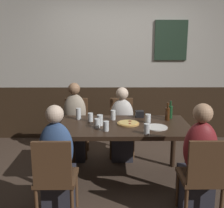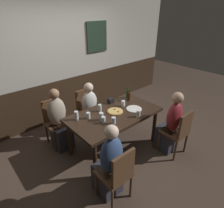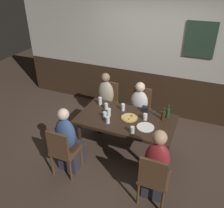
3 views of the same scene
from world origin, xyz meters
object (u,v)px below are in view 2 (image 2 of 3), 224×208
Objects in this scene: person_mid_far at (91,112)px; tumbler_water at (123,104)px; dining_table at (114,117)px; beer_bottle_brown at (129,96)px; chair_left_near at (117,173)px; pint_glass_pale at (88,116)px; beer_glass_half at (138,114)px; plate_white_large at (134,109)px; person_left_near at (109,166)px; pint_glass_amber at (76,116)px; chair_mid_far at (87,108)px; tumbler_short at (103,120)px; highball_clear at (114,121)px; chair_left_far at (55,120)px; beer_glass_tall at (101,117)px; pizza at (115,111)px; condiment_caddy at (111,101)px; person_right_near at (170,127)px; pint_glass_stout at (100,108)px; chair_right_near at (178,131)px; person_left_far at (60,124)px; beer_bottle_green at (128,93)px.

person_mid_far is 9.73× the size of tumbler_water.
dining_table is 0.63m from beer_bottle_brown.
chair_left_near reaches higher than pint_glass_pale.
beer_glass_half is 0.27m from plate_white_large.
person_left_near reaches higher than pint_glass_amber.
chair_mid_far is 7.81× the size of tumbler_short.
chair_mid_far is 0.94m from beer_bottle_brown.
chair_mid_far is 7.56× the size of highball_clear.
chair_left_far is 7.37× the size of beer_glass_half.
beer_glass_half is at bearing -31.46° from beer_glass_tall.
condiment_caddy is at bearing 61.36° from pizza.
beer_glass_half is at bearing -22.41° from tumbler_short.
person_right_near is at bearing -36.74° from pint_glass_pale.
chair_left_near is 1.00× the size of chair_mid_far.
chair_left_near and chair_left_far have the same top height.
highball_clear is 0.63m from tumbler_water.
beer_bottle_brown is at bearing -2.02° from pint_glass_stout.
person_left_far is (-1.43, 1.57, -0.01)m from chair_right_near.
pint_glass_pale is at bearing 160.49° from dining_table.
pizza is 0.36m from beer_glass_tall.
pizza is 0.37m from condiment_caddy.
chair_right_near is at bearing -82.48° from beer_bottle_brown.
chair_left_far is at bearing 113.72° from highball_clear.
person_left_far reaches higher than pint_glass_stout.
chair_left_far reaches higher than tumbler_short.
person_left_near is 1.01× the size of person_left_far.
pizza is 1.17× the size of beer_bottle_green.
chair_left_far is at bearing 137.59° from plate_white_large.
chair_left_near reaches higher than dining_table.
person_right_near is 10.14× the size of highball_clear.
person_mid_far is 0.78m from pint_glass_pale.
chair_right_near is at bearing -68.04° from condiment_caddy.
chair_left_far is at bearing 111.42° from pint_glass_pale.
person_right_near reaches higher than person_left_near.
beer_glass_half is (0.57, -0.23, 0.00)m from tumbler_short.
plate_white_large is at bearing -34.52° from pint_glass_stout.
tumbler_short is 0.86× the size of pint_glass_stout.
person_right_near is at bearing -47.68° from chair_left_far.
chair_left_near is at bearing -95.77° from pint_glass_amber.
pint_glass_stout is (-0.44, 0.14, 0.01)m from tumbler_water.
beer_glass_half is at bearing 28.29° from chair_left_near.
plate_white_large is (1.09, -0.83, 0.26)m from person_left_far.
person_mid_far is 0.85m from beer_bottle_brown.
chair_right_near is at bearing -50.44° from dining_table.
person_right_near is 1.30m from pint_glass_stout.
beer_glass_tall is (0.41, 0.84, 0.30)m from chair_left_near.
person_left_near is 9.77× the size of beer_glass_half.
tumbler_water is 1.01× the size of pint_glass_pale.
person_left_near is 1.61m from beer_bottle_brown.
beer_glass_half is 0.71m from condiment_caddy.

